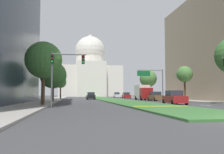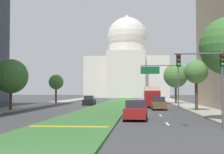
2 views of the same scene
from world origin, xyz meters
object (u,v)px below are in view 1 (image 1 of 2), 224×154
(street_tree_right_mid, at_px, (185,74))
(street_tree_left_mid, at_px, (53,75))
(street_tree_left_far, at_px, (61,82))
(sedan_very_far, at_px, (117,95))
(sedan_distant, at_px, (91,96))
(box_truck_delivery, at_px, (143,92))
(sedan_midblock, at_px, (156,97))
(sedan_lead_stopped, at_px, (174,98))
(overhead_guide_sign, at_px, (153,78))
(traffic_light_near_left, at_px, (61,67))
(street_tree_right_far, at_px, (148,79))
(street_tree_left_near, at_px, (44,60))
(capitol_building, at_px, (90,73))
(sedan_far_horizon, at_px, (126,96))

(street_tree_right_mid, bearing_deg, street_tree_left_mid, -177.41)
(street_tree_left_mid, relative_size, street_tree_right_mid, 1.03)
(street_tree_left_far, xyz_separation_m, sedan_very_far, (17.95, 20.75, -3.33))
(street_tree_right_mid, distance_m, sedan_distant, 23.08)
(street_tree_left_mid, xyz_separation_m, box_truck_delivery, (18.06, 10.43, -2.68))
(street_tree_left_far, xyz_separation_m, sedan_midblock, (18.63, -17.86, -3.37))
(sedan_lead_stopped, xyz_separation_m, sedan_very_far, (2.18, 54.22, 0.04))
(overhead_guide_sign, xyz_separation_m, street_tree_left_mid, (-19.81, -8.82, -0.29))
(traffic_light_near_left, relative_size, street_tree_right_far, 0.67)
(street_tree_left_near, bearing_deg, sedan_distant, 76.87)
(traffic_light_near_left, xyz_separation_m, street_tree_left_near, (-2.07, 3.80, 1.16))
(street_tree_left_far, height_order, sedan_very_far, street_tree_left_far)
(capitol_building, xyz_separation_m, sedan_lead_stopped, (4.35, -95.85, -11.14))
(sedan_midblock, height_order, sedan_distant, sedan_midblock)
(street_tree_left_near, height_order, street_tree_right_mid, street_tree_left_near)
(sedan_lead_stopped, relative_size, sedan_distant, 0.93)
(street_tree_left_far, bearing_deg, street_tree_left_near, -90.04)
(street_tree_right_far, bearing_deg, street_tree_left_far, -178.38)
(sedan_lead_stopped, xyz_separation_m, sedan_distant, (-8.54, 28.78, -0.02))
(street_tree_right_far, xyz_separation_m, sedan_lead_stopped, (-7.18, -34.13, -4.58))
(box_truck_delivery, bearing_deg, overhead_guide_sign, -42.69)
(street_tree_right_far, bearing_deg, street_tree_left_near, -122.23)
(street_tree_right_mid, xyz_separation_m, sedan_lead_stopped, (-7.33, -12.51, -4.03))
(street_tree_left_mid, distance_m, sedan_midblock, 19.50)
(street_tree_left_far, bearing_deg, sedan_distant, -32.99)
(sedan_very_far, height_order, box_truck_delivery, box_truck_delivery)
(street_tree_left_far, relative_size, sedan_distant, 1.25)
(street_tree_right_mid, relative_size, street_tree_left_far, 1.12)
(traffic_light_near_left, xyz_separation_m, sedan_midblock, (16.58, 21.74, -2.98))
(sedan_midblock, distance_m, sedan_very_far, 38.61)
(overhead_guide_sign, bearing_deg, box_truck_delivery, 137.31)
(street_tree_right_far, height_order, box_truck_delivery, street_tree_right_far)
(street_tree_right_far, height_order, sedan_very_far, street_tree_right_far)
(capitol_building, distance_m, street_tree_left_far, 63.89)
(capitol_building, height_order, traffic_light_near_left, capitol_building)
(street_tree_left_mid, height_order, sedan_lead_stopped, street_tree_left_mid)
(capitol_building, xyz_separation_m, sedan_far_horizon, (6.84, -55.48, -11.15))
(capitol_building, bearing_deg, street_tree_left_mid, -97.77)
(sedan_far_horizon, relative_size, sedan_very_far, 0.99)
(overhead_guide_sign, distance_m, street_tree_right_mid, 8.48)
(sedan_midblock, bearing_deg, traffic_light_near_left, -127.34)
(sedan_distant, bearing_deg, street_tree_left_mid, -112.94)
(traffic_light_near_left, distance_m, street_tree_right_far, 45.38)
(street_tree_left_mid, xyz_separation_m, sedan_midblock, (18.72, 4.15, -3.54))
(street_tree_left_near, distance_m, sedan_very_far, 59.47)
(traffic_light_near_left, relative_size, overhead_guide_sign, 0.80)
(overhead_guide_sign, bearing_deg, street_tree_right_mid, -66.44)
(capitol_building, height_order, sedan_lead_stopped, capitol_building)
(traffic_light_near_left, xyz_separation_m, overhead_guide_sign, (17.66, 26.40, 0.86))
(street_tree_left_near, xyz_separation_m, sedan_midblock, (18.65, 17.93, -4.13))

